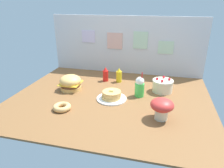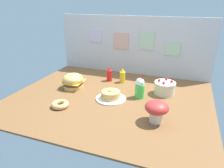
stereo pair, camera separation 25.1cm
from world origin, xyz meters
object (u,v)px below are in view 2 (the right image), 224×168
Objects in this scene: pancake_stack at (111,96)px; ketchup_bottle at (109,74)px; mushroom_stool at (157,109)px; mustard_bottle at (122,76)px; donut_pink_glaze at (60,104)px; layer_cake at (165,88)px; burger at (73,81)px; cream_soda_cup at (140,88)px.

pancake_stack is 1.70× the size of ketchup_bottle.
mustard_bottle is at bearing 125.04° from mushroom_stool.
mustard_bottle is at bearing 66.02° from donut_pink_glaze.
burger is at bearing -169.29° from layer_cake.
layer_cake is 0.83× the size of cream_soda_cup.
pancake_stack is at bearing -67.64° from ketchup_bottle.
ketchup_bottle is 1.08× the size of donut_pink_glaze.
layer_cake is 0.83m from ketchup_bottle.
layer_cake is at bearing 90.37° from mushroom_stool.
cream_soda_cup is at bearing 120.05° from mushroom_stool.
mustard_bottle is (0.20, 0.01, 0.00)m from ketchup_bottle.
mushroom_stool is (0.58, -0.31, 0.09)m from pancake_stack.
cream_soda_cup is at bearing 35.18° from donut_pink_glaze.
ketchup_bottle reaches higher than pancake_stack.
mustard_bottle is (0.56, 0.42, 0.00)m from burger.
mushroom_stool is (0.82, -0.87, 0.04)m from ketchup_bottle.
cream_soda_cup is 0.94m from donut_pink_glaze.
pancake_stack is 1.55× the size of mushroom_stool.
pancake_stack is 0.36m from cream_soda_cup.
burger is 0.55m from ketchup_bottle.
burger is at bearing 158.52° from mushroom_stool.
cream_soda_cup is at bearing 0.81° from burger.
donut_pink_glaze is (0.14, -0.53, -0.06)m from burger.
pancake_stack reaches higher than donut_pink_glaze.
mushroom_stool reaches higher than layer_cake.
donut_pink_glaze is (-0.46, -0.37, -0.01)m from pancake_stack.
layer_cake reaches higher than pancake_stack.
layer_cake is 1.25× the size of ketchup_bottle.
mushroom_stool is (0.28, -0.48, 0.01)m from cream_soda_cup.
cream_soda_cup reaches higher than burger.
burger is 0.88× the size of cream_soda_cup.
cream_soda_cup reaches higher than donut_pink_glaze.
mushroom_stool is at bearing -27.93° from pancake_stack.
layer_cake is at bearing -17.92° from mustard_bottle.
burger is 1.19m from layer_cake.
mushroom_stool is at bearing -59.95° from cream_soda_cup.
cream_soda_cup is 1.36× the size of mushroom_stool.
layer_cake is at bearing 10.71° from burger.
cream_soda_cup is 0.55m from mushroom_stool.
mustard_bottle is at bearing 130.17° from cream_soda_cup.
cream_soda_cup reaches higher than ketchup_bottle.
pancake_stack is 0.67m from mushroom_stool.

